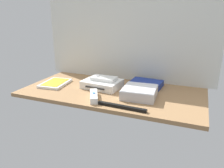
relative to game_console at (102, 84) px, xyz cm
name	(u,v)px	position (x,y,z in cm)	size (l,w,h in cm)	color
ground_plane	(112,92)	(7.54, -3.24, -3.20)	(100.00, 48.00, 2.00)	#936D47
back_wall	(127,29)	(7.54, 21.36, 29.80)	(110.00, 1.20, 64.00)	silver
game_console	(102,84)	(0.00, 0.00, 0.00)	(22.34, 17.90, 4.40)	white
mini_computer	(140,92)	(24.29, -6.71, 0.44)	(18.06, 18.06, 5.30)	silver
game_case	(55,83)	(-28.85, -5.63, -1.44)	(15.36, 20.22, 1.56)	white
network_router	(146,84)	(23.58, 11.52, -0.50)	(18.76, 13.24, 3.40)	navy
remote_wand	(94,96)	(3.48, -17.91, -0.69)	(9.94, 14.82, 3.40)	white
remote_classic_pad	(104,79)	(1.00, 0.40, 3.21)	(14.66, 8.47, 2.40)	white
sensor_bar	(121,107)	(20.30, -23.31, -1.50)	(24.00, 1.80, 1.40)	black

